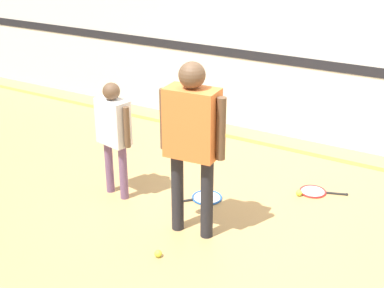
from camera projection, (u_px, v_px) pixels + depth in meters
The scene contains 9 objects.
ground_plane at pixel (221, 232), 4.98m from camera, with size 16.00×16.00×0.00m, color tan.
wall_back at pixel (323, 17), 6.33m from camera, with size 16.00×0.07×3.20m.
floor_stripe at pixel (300, 152), 6.64m from camera, with size 14.40×0.10×0.01m.
person_instructor at pixel (192, 132), 4.58m from camera, with size 0.61×0.29×1.62m.
person_student_left at pixel (114, 128), 5.34m from camera, with size 0.46×0.25×1.22m.
racket_spare_on_floor at pixel (315, 192), 5.67m from camera, with size 0.53×0.36×0.03m.
racket_second_spare at pixel (205, 198), 5.55m from camera, with size 0.49×0.51×0.03m.
tennis_ball_near_instructor at pixel (158, 253), 4.60m from camera, with size 0.07×0.07×0.07m, color #CCE038.
tennis_ball_by_spare_racket at pixel (299, 193), 5.60m from camera, with size 0.07×0.07×0.07m, color #CCE038.
Camera 1 is at (1.92, -3.79, 2.73)m, focal length 50.00 mm.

